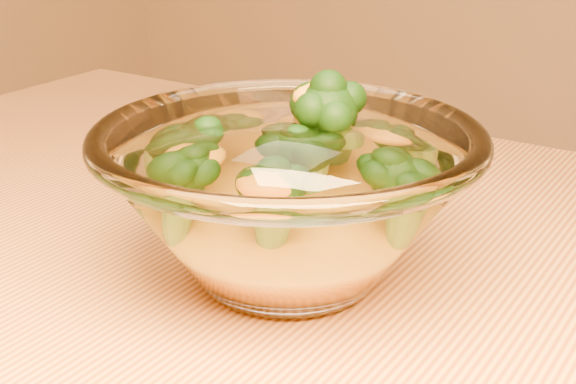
{
  "coord_description": "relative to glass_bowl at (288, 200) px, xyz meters",
  "views": [
    {
      "loc": [
        0.13,
        -0.3,
        0.98
      ],
      "look_at": [
        -0.1,
        0.06,
        0.81
      ],
      "focal_mm": 50.0,
      "sensor_mm": 36.0,
      "label": 1
    }
  ],
  "objects": [
    {
      "name": "glass_bowl",
      "position": [
        0.0,
        0.0,
        0.0
      ],
      "size": [
        0.23,
        0.23,
        0.1
      ],
      "color": "white",
      "rests_on": "table"
    },
    {
      "name": "cheese_sauce",
      "position": [
        -0.0,
        0.0,
        -0.02
      ],
      "size": [
        0.13,
        0.13,
        0.04
      ],
      "primitive_type": "ellipsoid",
      "color": "#F8A314",
      "rests_on": "glass_bowl"
    },
    {
      "name": "broccoli_heap",
      "position": [
        -0.01,
        0.01,
        0.02
      ],
      "size": [
        0.16,
        0.13,
        0.09
      ],
      "color": "black",
      "rests_on": "cheese_sauce"
    }
  ]
}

